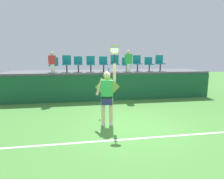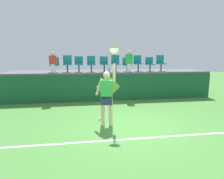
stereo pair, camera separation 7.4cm
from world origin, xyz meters
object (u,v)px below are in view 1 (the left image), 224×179
(stadium_chair_2, at_px, (78,63))
(stadium_chair_8, at_px, (149,63))
(stadium_chair_1, at_px, (67,63))
(spectator_0, at_px, (128,61))
(stadium_chair_7, at_px, (137,62))
(spectator_1, at_px, (52,62))
(water_bottle, at_px, (109,70))
(stadium_chair_4, at_px, (103,63))
(stadium_chair_0, at_px, (54,64))
(stadium_chair_5, at_px, (115,63))
(stadium_chair_9, at_px, (160,62))
(stadium_chair_3, at_px, (91,63))
(stadium_chair_6, at_px, (126,64))
(tennis_player, at_px, (107,95))
(tennis_ball, at_px, (100,119))

(stadium_chair_2, xyz_separation_m, stadium_chair_8, (3.90, -0.00, -0.02))
(stadium_chair_1, relative_size, spectator_0, 0.77)
(stadium_chair_7, bearing_deg, spectator_1, -174.48)
(water_bottle, distance_m, stadium_chair_4, 0.69)
(stadium_chair_0, xyz_separation_m, stadium_chair_7, (4.46, 0.01, 0.07))
(stadium_chair_7, bearing_deg, stadium_chair_1, 179.99)
(stadium_chair_5, distance_m, spectator_1, 3.24)
(stadium_chair_4, distance_m, spectator_0, 1.35)
(stadium_chair_8, relative_size, spectator_1, 0.75)
(stadium_chair_2, relative_size, spectator_1, 0.78)
(stadium_chair_2, relative_size, stadium_chair_9, 0.92)
(stadium_chair_5, height_order, spectator_1, spectator_1)
(water_bottle, height_order, stadium_chair_8, stadium_chair_8)
(stadium_chair_1, distance_m, stadium_chair_9, 5.13)
(stadium_chair_3, relative_size, stadium_chair_6, 1.11)
(stadium_chair_8, distance_m, stadium_chair_9, 0.65)
(tennis_player, height_order, spectator_1, tennis_player)
(stadium_chair_1, relative_size, stadium_chair_3, 1.03)
(stadium_chair_3, bearing_deg, stadium_chair_2, -179.56)
(stadium_chair_5, height_order, stadium_chair_9, stadium_chair_9)
(stadium_chair_4, relative_size, spectator_0, 0.72)
(tennis_ball, bearing_deg, stadium_chair_9, 44.12)
(stadium_chair_1, xyz_separation_m, stadium_chair_2, (0.59, -0.01, -0.02))
(tennis_ball, relative_size, stadium_chair_4, 0.08)
(stadium_chair_6, relative_size, stadium_chair_8, 0.97)
(water_bottle, distance_m, stadium_chair_8, 2.45)
(tennis_player, xyz_separation_m, spectator_0, (1.64, 3.68, 1.03))
(stadium_chair_6, bearing_deg, stadium_chair_7, 0.45)
(tennis_player, distance_m, tennis_ball, 1.10)
(stadium_chair_2, distance_m, stadium_chair_8, 3.90)
(stadium_chair_8, bearing_deg, stadium_chair_0, 179.99)
(tennis_player, height_order, stadium_chair_4, tennis_player)
(tennis_ball, height_order, stadium_chair_4, stadium_chair_4)
(water_bottle, relative_size, stadium_chair_5, 0.26)
(stadium_chair_1, height_order, stadium_chair_7, stadium_chair_7)
(stadium_chair_6, bearing_deg, tennis_ball, -116.65)
(stadium_chair_2, relative_size, stadium_chair_3, 0.97)
(stadium_chair_2, xyz_separation_m, stadium_chair_3, (0.65, 0.00, -0.00))
(stadium_chair_2, relative_size, stadium_chair_5, 0.92)
(stadium_chair_8, bearing_deg, stadium_chair_4, 179.96)
(stadium_chair_9, bearing_deg, stadium_chair_1, -179.99)
(stadium_chair_3, xyz_separation_m, spectator_0, (1.94, -0.47, 0.12))
(stadium_chair_4, height_order, spectator_1, spectator_1)
(water_bottle, distance_m, spectator_1, 2.82)
(stadium_chair_4, relative_size, spectator_1, 0.78)
(stadium_chair_3, distance_m, stadium_chair_6, 1.94)
(stadium_chair_0, distance_m, spectator_0, 3.87)
(stadium_chair_3, xyz_separation_m, stadium_chair_4, (0.68, -0.00, -0.00))
(stadium_chair_5, xyz_separation_m, spectator_0, (0.63, -0.47, 0.10))
(stadium_chair_4, xyz_separation_m, stadium_chair_7, (1.88, 0.00, 0.03))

